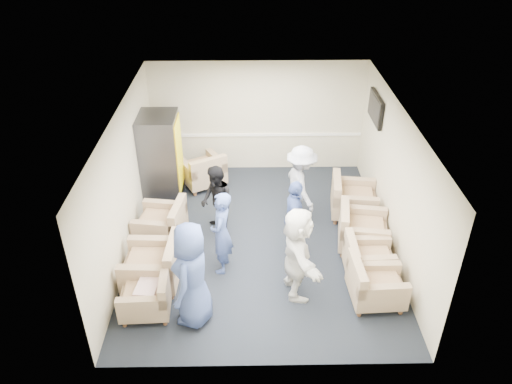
{
  "coord_description": "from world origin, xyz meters",
  "views": [
    {
      "loc": [
        -0.21,
        -7.88,
        6.07
      ],
      "look_at": [
        -0.08,
        0.2,
        1.02
      ],
      "focal_mm": 35.0,
      "sensor_mm": 36.0,
      "label": 1
    }
  ],
  "objects_px": {
    "armchair_left_near": "(149,296)",
    "person_back_left": "(217,202)",
    "person_back_right": "(301,185)",
    "armchair_right_near": "(373,284)",
    "person_front_left": "(192,275)",
    "person_front_right": "(297,253)",
    "armchair_right_midnear": "(367,262)",
    "vending_machine": "(161,159)",
    "armchair_left_far": "(164,224)",
    "armchair_right_far": "(351,200)",
    "armchair_right_midfar": "(360,231)",
    "armchair_corner": "(203,172)",
    "person_mid_right": "(294,218)",
    "armchair_left_mid": "(155,266)",
    "person_mid_left": "(221,233)"
  },
  "relations": [
    {
      "from": "person_front_left",
      "to": "armchair_right_midfar",
      "type": "bearing_deg",
      "value": 136.21
    },
    {
      "from": "person_back_right",
      "to": "person_mid_right",
      "type": "distance_m",
      "value": 1.09
    },
    {
      "from": "armchair_right_midnear",
      "to": "vending_machine",
      "type": "distance_m",
      "value": 4.84
    },
    {
      "from": "armchair_right_midnear",
      "to": "person_front_left",
      "type": "height_order",
      "value": "person_front_left"
    },
    {
      "from": "armchair_left_mid",
      "to": "armchair_right_midnear",
      "type": "relative_size",
      "value": 1.17
    },
    {
      "from": "armchair_right_midfar",
      "to": "armchair_right_far",
      "type": "height_order",
      "value": "armchair_right_far"
    },
    {
      "from": "person_mid_left",
      "to": "armchair_right_far",
      "type": "bearing_deg",
      "value": 130.94
    },
    {
      "from": "armchair_left_near",
      "to": "person_back_right",
      "type": "xyz_separation_m",
      "value": [
        2.69,
        2.58,
        0.53
      ]
    },
    {
      "from": "armchair_right_far",
      "to": "person_front_left",
      "type": "relative_size",
      "value": 0.56
    },
    {
      "from": "vending_machine",
      "to": "person_mid_right",
      "type": "xyz_separation_m",
      "value": [
        2.71,
        -1.97,
        -0.22
      ]
    },
    {
      "from": "person_mid_right",
      "to": "person_front_right",
      "type": "xyz_separation_m",
      "value": [
        -0.04,
        -1.09,
        0.07
      ]
    },
    {
      "from": "armchair_left_mid",
      "to": "person_back_left",
      "type": "height_order",
      "value": "person_back_left"
    },
    {
      "from": "armchair_right_near",
      "to": "person_back_left",
      "type": "height_order",
      "value": "person_back_left"
    },
    {
      "from": "armchair_right_midfar",
      "to": "person_front_right",
      "type": "bearing_deg",
      "value": 142.51
    },
    {
      "from": "armchair_left_near",
      "to": "armchair_left_far",
      "type": "height_order",
      "value": "armchair_left_far"
    },
    {
      "from": "armchair_right_midnear",
      "to": "armchair_corner",
      "type": "relative_size",
      "value": 0.7
    },
    {
      "from": "armchair_right_midnear",
      "to": "person_front_left",
      "type": "bearing_deg",
      "value": 107.89
    },
    {
      "from": "armchair_left_near",
      "to": "armchair_corner",
      "type": "xyz_separation_m",
      "value": [
        0.6,
        4.01,
        0.04
      ]
    },
    {
      "from": "armchair_left_mid",
      "to": "person_back_left",
      "type": "xyz_separation_m",
      "value": [
        1.01,
        1.48,
        0.36
      ]
    },
    {
      "from": "armchair_left_mid",
      "to": "vending_machine",
      "type": "distance_m",
      "value": 2.88
    },
    {
      "from": "person_back_right",
      "to": "person_back_left",
      "type": "bearing_deg",
      "value": 88.51
    },
    {
      "from": "armchair_right_near",
      "to": "armchair_right_midfar",
      "type": "distance_m",
      "value": 1.48
    },
    {
      "from": "person_front_right",
      "to": "armchair_left_far",
      "type": "bearing_deg",
      "value": 51.09
    },
    {
      "from": "armchair_right_far",
      "to": "person_front_left",
      "type": "bearing_deg",
      "value": 140.83
    },
    {
      "from": "armchair_left_near",
      "to": "person_front_right",
      "type": "height_order",
      "value": "person_front_right"
    },
    {
      "from": "person_front_left",
      "to": "person_back_left",
      "type": "height_order",
      "value": "person_front_left"
    },
    {
      "from": "armchair_right_far",
      "to": "person_front_left",
      "type": "height_order",
      "value": "person_front_left"
    },
    {
      "from": "armchair_right_near",
      "to": "person_back_right",
      "type": "xyz_separation_m",
      "value": [
        -1.01,
        2.39,
        0.51
      ]
    },
    {
      "from": "armchair_left_near",
      "to": "person_back_left",
      "type": "distance_m",
      "value": 2.42
    },
    {
      "from": "person_front_right",
      "to": "armchair_right_midfar",
      "type": "bearing_deg",
      "value": -53.65
    },
    {
      "from": "armchair_right_near",
      "to": "person_front_left",
      "type": "distance_m",
      "value": 3.03
    },
    {
      "from": "armchair_right_far",
      "to": "person_front_right",
      "type": "height_order",
      "value": "person_front_right"
    },
    {
      "from": "armchair_right_midnear",
      "to": "armchair_right_midfar",
      "type": "distance_m",
      "value": 0.9
    },
    {
      "from": "armchair_right_near",
      "to": "person_mid_left",
      "type": "height_order",
      "value": "person_mid_left"
    },
    {
      "from": "person_back_left",
      "to": "person_front_right",
      "type": "height_order",
      "value": "person_front_right"
    },
    {
      "from": "armchair_left_mid",
      "to": "person_back_left",
      "type": "relative_size",
      "value": 0.67
    },
    {
      "from": "vending_machine",
      "to": "person_front_right",
      "type": "bearing_deg",
      "value": -48.89
    },
    {
      "from": "armchair_left_near",
      "to": "person_back_left",
      "type": "relative_size",
      "value": 0.56
    },
    {
      "from": "armchair_right_midfar",
      "to": "person_back_left",
      "type": "relative_size",
      "value": 0.7
    },
    {
      "from": "person_back_left",
      "to": "person_front_right",
      "type": "relative_size",
      "value": 0.88
    },
    {
      "from": "armchair_left_near",
      "to": "vending_machine",
      "type": "distance_m",
      "value": 3.55
    },
    {
      "from": "person_back_right",
      "to": "armchair_right_near",
      "type": "bearing_deg",
      "value": -172.54
    },
    {
      "from": "armchair_left_far",
      "to": "armchair_right_near",
      "type": "relative_size",
      "value": 1.11
    },
    {
      "from": "armchair_left_near",
      "to": "person_back_left",
      "type": "xyz_separation_m",
      "value": [
        1.01,
        2.16,
        0.43
      ]
    },
    {
      "from": "armchair_left_mid",
      "to": "person_front_left",
      "type": "bearing_deg",
      "value": 44.39
    },
    {
      "from": "armchair_left_mid",
      "to": "person_front_right",
      "type": "relative_size",
      "value": 0.58
    },
    {
      "from": "armchair_right_midnear",
      "to": "armchair_corner",
      "type": "bearing_deg",
      "value": 44.38
    },
    {
      "from": "armchair_left_mid",
      "to": "armchair_right_midfar",
      "type": "distance_m",
      "value": 3.89
    },
    {
      "from": "armchair_right_far",
      "to": "person_mid_left",
      "type": "relative_size",
      "value": 0.64
    },
    {
      "from": "person_back_right",
      "to": "armchair_right_midfar",
      "type": "bearing_deg",
      "value": -145.85
    }
  ]
}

